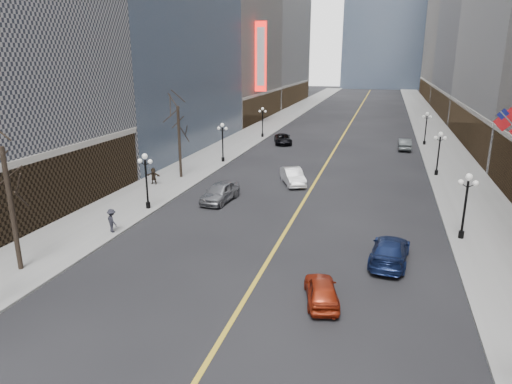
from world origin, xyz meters
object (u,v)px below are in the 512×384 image
Objects in this scene: streetlamp_east_1 at (466,199)px; streetlamp_west_3 at (263,119)px; streetlamp_east_3 at (426,125)px; streetlamp_west_1 at (146,175)px; car_nb_near at (220,192)px; car_sb_near at (390,251)px; streetlamp_west_2 at (223,138)px; car_nb_mid at (293,176)px; car_sb_mid at (322,290)px; car_sb_far at (405,144)px; streetlamp_east_2 at (439,149)px; car_nb_far at (283,139)px.

streetlamp_east_1 and streetlamp_west_3 have the same top height.
streetlamp_east_3 and streetlamp_west_1 have the same top height.
car_nb_near is 0.94× the size of car_sb_near.
streetlamp_west_2 is 15.24m from car_nb_near.
streetlamp_east_3 is 23.60m from streetlamp_west_3.
car_sb_mid is (5.81, -21.64, -0.12)m from car_nb_mid.
streetlamp_west_3 is 21.30m from car_sb_far.
car_nb_mid reaches higher than car_sb_near.
car_sb_near is at bearing -96.52° from streetlamp_east_3.
streetlamp_west_1 is (-23.60, 0.00, 0.00)m from streetlamp_east_1.
car_sb_near is (18.92, -4.97, -2.14)m from streetlamp_west_1.
streetlamp_east_2 reaches higher than car_sb_near.
streetlamp_east_3 is 0.95× the size of car_nb_mid.
streetlamp_west_1 is 0.92× the size of car_nb_near.
car_nb_near is (-18.73, -14.30, -2.06)m from streetlamp_east_2.
car_sb_far is (-2.80, 13.95, -2.14)m from streetlamp_east_2.
streetlamp_west_2 is 25.14m from car_sb_far.
streetlamp_east_2 is at bearing 37.33° from streetlamp_west_1.
streetlamp_east_1 is 29.68m from streetlamp_west_2.
car_sb_far is (-2.80, 31.95, -2.14)m from streetlamp_east_1.
streetlamp_west_2 is at bearing 180.00° from streetlamp_east_2.
streetlamp_west_2 is at bearing 142.67° from streetlamp_east_1.
streetlamp_east_3 reaches higher than car_sb_far.
streetlamp_west_3 is 0.90× the size of car_nb_far.
streetlamp_west_3 reaches higher than car_sb_mid.
streetlamp_east_3 is 29.68m from streetlamp_west_2.
car_nb_far is at bearing 73.14° from streetlamp_west_2.
streetlamp_east_2 is 1.00× the size of streetlamp_west_2.
streetlamp_west_3 is at bearing -85.53° from car_sb_mid.
streetlamp_west_1 is at bearing 180.00° from streetlamp_east_1.
streetlamp_west_1 reaches higher than car_nb_far.
streetlamp_west_2 is 0.90× the size of car_nb_far.
streetlamp_east_3 reaches higher than car_sb_mid.
streetlamp_west_2 is at bearing 119.91° from car_nb_mid.
car_sb_mid is at bearing -61.52° from streetlamp_west_2.
car_nb_near is at bearing 168.83° from streetlamp_east_1.
car_sb_mid is at bearing -99.07° from car_nb_mid.
car_nb_near is at bearing 37.25° from streetlamp_west_1.
car_nb_mid is at bearing 62.00° from car_sb_far.
car_nb_mid is at bearing -68.69° from streetlamp_west_3.
car_sb_near is (-4.68, -4.97, -2.14)m from streetlamp_east_1.
streetlamp_east_2 reaches higher than car_nb_mid.
car_sb_far is (16.62, 0.17, 0.06)m from car_nb_far.
streetlamp_west_1 is (-23.60, -18.00, 0.00)m from streetlamp_east_2.
car_nb_near is at bearing -148.59° from car_nb_mid.
streetlamp_east_1 reaches higher than car_nb_mid.
streetlamp_east_2 reaches higher than car_sb_mid.
streetlamp_east_2 is 23.60m from streetlamp_west_2.
car_nb_mid is 23.77m from car_sb_far.
car_sb_mid is (10.74, -14.47, -0.18)m from car_nb_near.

